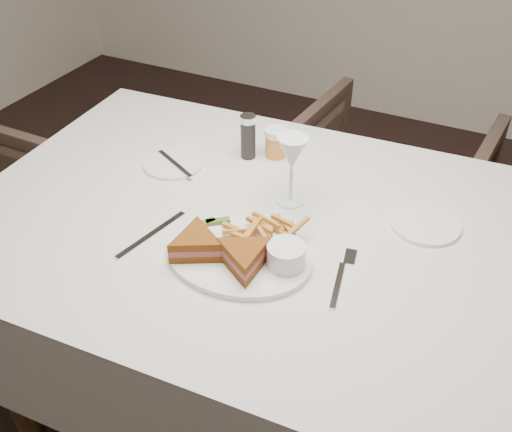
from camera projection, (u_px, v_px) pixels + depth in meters
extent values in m
cube|color=silver|center=(264.00, 330.00, 1.55)|extent=(1.47, 1.02, 0.75)
imported|color=#443329|center=(383.00, 190.00, 2.13)|extent=(0.72, 0.68, 0.68)
ellipsoid|color=white|center=(239.00, 256.00, 1.21)|extent=(0.33, 0.26, 0.01)
cube|color=silver|center=(152.00, 235.00, 1.28)|extent=(0.06, 0.20, 0.00)
cylinder|color=white|center=(174.00, 163.00, 1.51)|extent=(0.16, 0.16, 0.01)
cylinder|color=white|center=(425.00, 224.00, 1.30)|extent=(0.16, 0.16, 0.01)
cylinder|color=black|center=(248.00, 137.00, 1.51)|extent=(0.04, 0.04, 0.12)
cylinder|color=orange|center=(276.00, 143.00, 1.52)|extent=(0.06, 0.06, 0.08)
cube|color=#436423|center=(218.00, 221.00, 1.29)|extent=(0.05, 0.05, 0.01)
cube|color=#436423|center=(204.00, 224.00, 1.28)|extent=(0.04, 0.06, 0.01)
cylinder|color=white|center=(286.00, 255.00, 1.16)|extent=(0.08, 0.08, 0.05)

